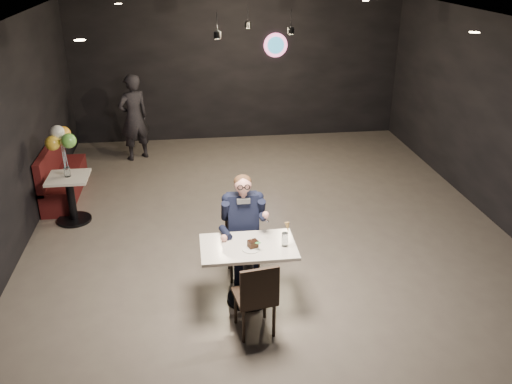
{
  "coord_description": "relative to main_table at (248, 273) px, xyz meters",
  "views": [
    {
      "loc": [
        -1.12,
        -7.03,
        3.89
      ],
      "look_at": [
        -0.34,
        -1.04,
        1.15
      ],
      "focal_mm": 38.0,
      "sensor_mm": 36.0,
      "label": 1
    }
  ],
  "objects": [
    {
      "name": "chair_far",
      "position": [
        0.0,
        0.55,
        0.09
      ],
      "size": [
        0.42,
        0.46,
        0.92
      ],
      "primitive_type": "cube",
      "color": "black",
      "rests_on": "floor"
    },
    {
      "name": "balloon_vase",
      "position": [
        -2.45,
        2.4,
        0.45
      ],
      "size": [
        0.1,
        0.1,
        0.14
      ],
      "primitive_type": "cylinder",
      "color": "silver",
      "rests_on": "side_table"
    },
    {
      "name": "chair_near",
      "position": [
        0.0,
        -0.56,
        0.09
      ],
      "size": [
        0.49,
        0.52,
        0.92
      ],
      "primitive_type": "cube",
      "rotation": [
        0.0,
        0.0,
        0.15
      ],
      "color": "black",
      "rests_on": "floor"
    },
    {
      "name": "main_table",
      "position": [
        0.0,
        0.0,
        0.0
      ],
      "size": [
        1.1,
        0.7,
        0.75
      ],
      "primitive_type": "cube",
      "color": "white",
      "rests_on": "floor"
    },
    {
      "name": "floor",
      "position": [
        0.5,
        1.64,
        -0.38
      ],
      "size": [
        9.0,
        9.0,
        0.0
      ],
      "primitive_type": "plane",
      "color": "#6D645B",
      "rests_on": "ground"
    },
    {
      "name": "wall_sign",
      "position": [
        1.3,
        6.11,
        1.62
      ],
      "size": [
        0.5,
        0.06,
        0.5
      ],
      "primitive_type": null,
      "color": "pink",
      "rests_on": "floor"
    },
    {
      "name": "pendant_lights",
      "position": [
        0.5,
        3.64,
        2.51
      ],
      "size": [
        1.4,
        1.2,
        0.36
      ],
      "primitive_type": "cube",
      "color": "black",
      "rests_on": "floor"
    },
    {
      "name": "balloon_bunch",
      "position": [
        -2.45,
        2.4,
        0.85
      ],
      "size": [
        0.4,
        0.4,
        0.66
      ],
      "primitive_type": "cube",
      "color": "gold",
      "rests_on": "balloon_vase"
    },
    {
      "name": "mint_leaf",
      "position": [
        0.1,
        -0.12,
        0.47
      ],
      "size": [
        0.07,
        0.04,
        0.01
      ],
      "primitive_type": "ellipsoid",
      "color": "green",
      "rests_on": "cake_slice"
    },
    {
      "name": "passerby",
      "position": [
        -1.66,
        5.05,
        0.47
      ],
      "size": [
        0.74,
        0.67,
        1.7
      ],
      "primitive_type": "imported",
      "rotation": [
        0.0,
        0.0,
        3.68
      ],
      "color": "black",
      "rests_on": "floor"
    },
    {
      "name": "wafer_cone",
      "position": [
        0.45,
        -0.06,
        0.61
      ],
      "size": [
        0.07,
        0.07,
        0.12
      ],
      "primitive_type": "cone",
      "rotation": [
        0.0,
        0.0,
        0.26
      ],
      "color": "tan",
      "rests_on": "sundae_glass"
    },
    {
      "name": "seated_man",
      "position": [
        0.0,
        0.55,
        0.34
      ],
      "size": [
        0.6,
        0.8,
        1.44
      ],
      "primitive_type": "cube",
      "color": "black",
      "rests_on": "floor"
    },
    {
      "name": "cake_slice",
      "position": [
        0.05,
        -0.06,
        0.42
      ],
      "size": [
        0.13,
        0.12,
        0.08
      ],
      "primitive_type": "cube",
      "rotation": [
        0.0,
        0.0,
        0.35
      ],
      "color": "black",
      "rests_on": "dessert_plate"
    },
    {
      "name": "side_table",
      "position": [
        -2.45,
        2.4,
        -0.0
      ],
      "size": [
        0.6,
        0.6,
        0.75
      ],
      "primitive_type": "cube",
      "color": "white",
      "rests_on": "floor"
    },
    {
      "name": "sundae_glass",
      "position": [
        0.42,
        -0.06,
        0.46
      ],
      "size": [
        0.07,
        0.07,
        0.17
      ],
      "primitive_type": "cylinder",
      "color": "silver",
      "rests_on": "main_table"
    },
    {
      "name": "dessert_plate",
      "position": [
        0.02,
        -0.1,
        0.38
      ],
      "size": [
        0.2,
        0.2,
        0.01
      ],
      "primitive_type": "cylinder",
      "color": "white",
      "rests_on": "main_table"
    },
    {
      "name": "booth_bench",
      "position": [
        -2.75,
        3.4,
        0.08
      ],
      "size": [
        0.45,
        1.81,
        0.9
      ],
      "primitive_type": "cube",
      "color": "#3F0E0D",
      "rests_on": "floor"
    }
  ]
}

